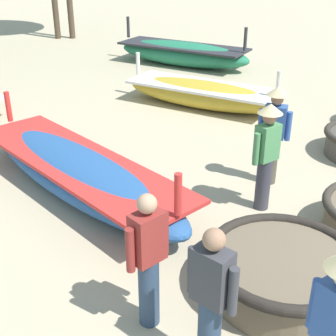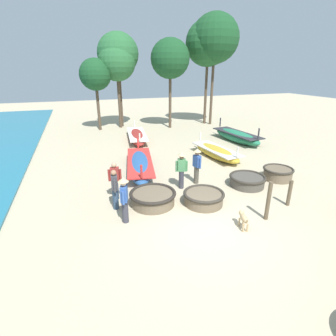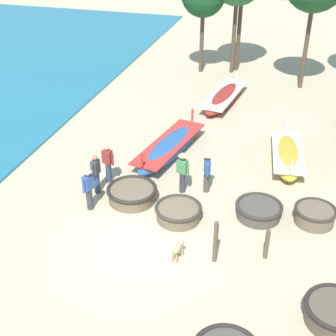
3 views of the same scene
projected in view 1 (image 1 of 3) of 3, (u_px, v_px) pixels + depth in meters
The scene contains 9 objects.
coracle_far_right at pixel (283, 271), 5.36m from camera, with size 1.83×1.83×0.54m.
long_boat_green_hull at pixel (78, 172), 7.54m from camera, with size 2.15×5.15×1.16m.
long_boat_blue_hull at pixel (183, 53), 15.14m from camera, with size 1.77×4.70×1.38m.
long_boat_ochre_hull at pixel (202, 93), 11.42m from camera, with size 1.61×4.14×1.12m.
fisherman_by_coracle at pixel (148, 258), 4.69m from camera, with size 0.52×0.28×1.57m.
fisherman_crouching at pixel (274, 129), 7.54m from camera, with size 0.36×0.51×1.67m.
fisherman_with_hat at pixel (211, 299), 4.16m from camera, with size 0.25×0.53×1.57m.
fisherman_hauling at pixel (266, 151), 6.78m from camera, with size 0.51×0.36×1.67m.
fisherman_standing_right at pixel (336, 328), 3.69m from camera, with size 0.36×0.51×1.67m.
Camera 1 is at (-5.48, 0.78, 3.72)m, focal length 50.00 mm.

